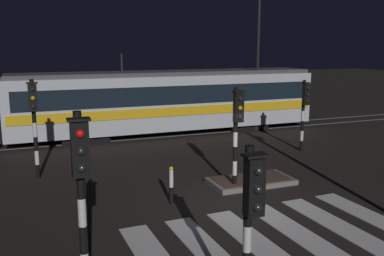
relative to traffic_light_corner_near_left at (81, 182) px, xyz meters
The scene contains 13 objects.
ground_plane 6.19m from the traffic_light_corner_near_left, 37.06° to the left, with size 120.00×120.00×0.00m, color black.
rail_near 14.04m from the traffic_light_corner_near_left, 70.66° to the left, with size 80.00×0.12×0.03m, color #59595E.
rail_far 15.39m from the traffic_light_corner_near_left, 72.45° to the left, with size 80.00×0.12×0.03m, color #59595E.
crosswalk_zebra 5.23m from the traffic_light_corner_near_left, 12.95° to the left, with size 6.82×4.16×0.02m.
traffic_island 8.11m from the traffic_light_corner_near_left, 39.40° to the left, with size 2.76×1.42×0.18m.
traffic_light_corner_near_left is the anchor object (origin of this frame).
traffic_light_corner_far_right 13.13m from the traffic_light_corner_near_left, 37.99° to the left, with size 0.36×0.42×3.08m.
traffic_light_kerb_mid_left 2.79m from the traffic_light_corner_near_left, 32.67° to the right, with size 0.36×0.42×3.00m.
traffic_light_median_centre 6.98m from the traffic_light_corner_near_left, 41.00° to the left, with size 0.36×0.42×3.25m.
traffic_light_corner_far_left 8.12m from the traffic_light_corner_near_left, 93.61° to the left, with size 0.36×0.42×3.41m.
street_lamp_trackside_right 16.82m from the traffic_light_corner_near_left, 49.51° to the left, with size 0.44×1.21×8.01m.
tram 15.10m from the traffic_light_corner_near_left, 66.08° to the left, with size 15.93×2.58×4.15m.
bollard_island_edge 5.43m from the traffic_light_corner_near_left, 54.60° to the left, with size 0.12×0.12×1.11m.
Camera 1 is at (-5.36, -10.34, 4.47)m, focal length 39.79 mm.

